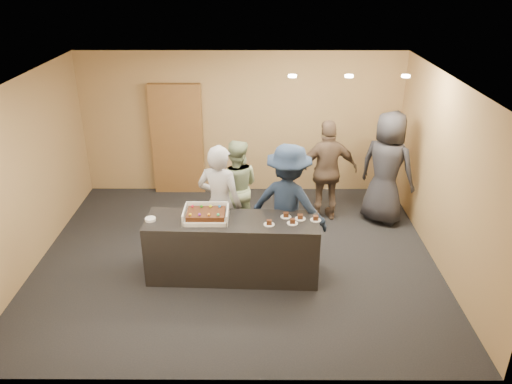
# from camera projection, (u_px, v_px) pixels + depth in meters

# --- Properties ---
(room) EXTENTS (6.04, 6.00, 2.70)m
(room) POSITION_uv_depth(u_px,v_px,m) (236.00, 176.00, 7.13)
(room) COLOR black
(room) RESTS_ON ground
(serving_counter) EXTENTS (2.43, 0.79, 0.90)m
(serving_counter) POSITION_uv_depth(u_px,v_px,m) (233.00, 248.00, 7.06)
(serving_counter) COLOR black
(serving_counter) RESTS_ON floor
(storage_cabinet) EXTENTS (0.97, 0.15, 2.13)m
(storage_cabinet) POSITION_uv_depth(u_px,v_px,m) (177.00, 140.00, 9.44)
(storage_cabinet) COLOR brown
(storage_cabinet) RESTS_ON floor
(cake_box) EXTENTS (0.61, 0.42, 0.18)m
(cake_box) POSITION_uv_depth(u_px,v_px,m) (206.00, 216.00, 6.87)
(cake_box) COLOR white
(cake_box) RESTS_ON serving_counter
(sheet_cake) EXTENTS (0.52, 0.36, 0.11)m
(sheet_cake) POSITION_uv_depth(u_px,v_px,m) (206.00, 214.00, 6.83)
(sheet_cake) COLOR #3F1F0E
(sheet_cake) RESTS_ON cake_box
(plate_stack) EXTENTS (0.15, 0.15, 0.04)m
(plate_stack) POSITION_uv_depth(u_px,v_px,m) (150.00, 219.00, 6.86)
(plate_stack) COLOR white
(plate_stack) RESTS_ON serving_counter
(slice_a) EXTENTS (0.15, 0.15, 0.07)m
(slice_a) POSITION_uv_depth(u_px,v_px,m) (269.00, 223.00, 6.74)
(slice_a) COLOR white
(slice_a) RESTS_ON serving_counter
(slice_b) EXTENTS (0.15, 0.15, 0.07)m
(slice_b) POSITION_uv_depth(u_px,v_px,m) (286.00, 216.00, 6.94)
(slice_b) COLOR white
(slice_b) RESTS_ON serving_counter
(slice_c) EXTENTS (0.15, 0.15, 0.07)m
(slice_c) POSITION_uv_depth(u_px,v_px,m) (292.00, 222.00, 6.77)
(slice_c) COLOR white
(slice_c) RESTS_ON serving_counter
(slice_d) EXTENTS (0.15, 0.15, 0.07)m
(slice_d) POSITION_uv_depth(u_px,v_px,m) (300.00, 217.00, 6.89)
(slice_d) COLOR white
(slice_d) RESTS_ON serving_counter
(slice_e) EXTENTS (0.15, 0.15, 0.07)m
(slice_e) POSITION_uv_depth(u_px,v_px,m) (316.00, 219.00, 6.86)
(slice_e) COLOR white
(slice_e) RESTS_ON serving_counter
(person_server_grey) EXTENTS (0.77, 0.62, 1.83)m
(person_server_grey) POSITION_uv_depth(u_px,v_px,m) (220.00, 204.00, 7.27)
(person_server_grey) COLOR #9E9DA2
(person_server_grey) RESTS_ON floor
(person_sage_man) EXTENTS (0.80, 0.63, 1.61)m
(person_sage_man) POSITION_uv_depth(u_px,v_px,m) (236.00, 187.00, 8.09)
(person_sage_man) COLOR gray
(person_sage_man) RESTS_ON floor
(person_navy_man) EXTENTS (1.36, 1.12, 1.83)m
(person_navy_man) POSITION_uv_depth(u_px,v_px,m) (288.00, 204.00, 7.30)
(person_navy_man) COLOR #18253B
(person_navy_man) RESTS_ON floor
(person_brown_extra) EXTENTS (1.10, 0.59, 1.79)m
(person_brown_extra) POSITION_uv_depth(u_px,v_px,m) (327.00, 171.00, 8.48)
(person_brown_extra) COLOR brown
(person_brown_extra) RESTS_ON floor
(person_dark_suit) EXTENTS (1.14, 1.08, 1.96)m
(person_dark_suit) POSITION_uv_depth(u_px,v_px,m) (387.00, 168.00, 8.38)
(person_dark_suit) COLOR #27272C
(person_dark_suit) RESTS_ON floor
(ceiling_spotlights) EXTENTS (1.72, 0.12, 0.03)m
(ceiling_spotlights) POSITION_uv_depth(u_px,v_px,m) (349.00, 76.00, 7.02)
(ceiling_spotlights) COLOR #FFEAC6
(ceiling_spotlights) RESTS_ON ceiling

